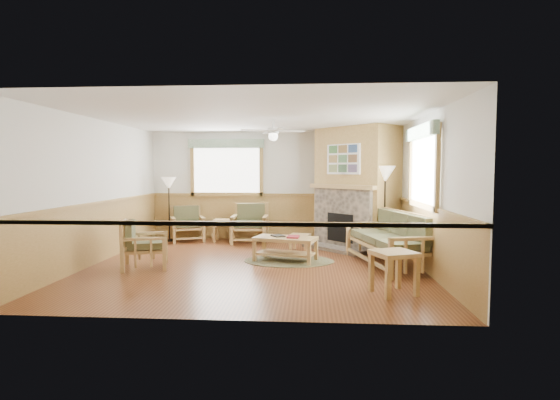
# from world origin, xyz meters

# --- Properties ---
(floor) EXTENTS (6.00, 6.00, 0.01)m
(floor) POSITION_xyz_m (0.00, 0.00, -0.01)
(floor) COLOR brown
(floor) RESTS_ON ground
(ceiling) EXTENTS (6.00, 6.00, 0.01)m
(ceiling) POSITION_xyz_m (0.00, 0.00, 2.70)
(ceiling) COLOR white
(ceiling) RESTS_ON floor
(wall_back) EXTENTS (6.00, 0.02, 2.70)m
(wall_back) POSITION_xyz_m (0.00, 3.00, 1.35)
(wall_back) COLOR white
(wall_back) RESTS_ON floor
(wall_front) EXTENTS (6.00, 0.02, 2.70)m
(wall_front) POSITION_xyz_m (0.00, -3.00, 1.35)
(wall_front) COLOR white
(wall_front) RESTS_ON floor
(wall_left) EXTENTS (0.02, 6.00, 2.70)m
(wall_left) POSITION_xyz_m (-3.00, 0.00, 1.35)
(wall_left) COLOR white
(wall_left) RESTS_ON floor
(wall_right) EXTENTS (0.02, 6.00, 2.70)m
(wall_right) POSITION_xyz_m (3.00, 0.00, 1.35)
(wall_right) COLOR white
(wall_right) RESTS_ON floor
(wainscot) EXTENTS (6.00, 6.00, 1.10)m
(wainscot) POSITION_xyz_m (0.00, 0.00, 0.55)
(wainscot) COLOR #A68244
(wainscot) RESTS_ON floor
(fireplace) EXTENTS (3.11, 3.11, 2.70)m
(fireplace) POSITION_xyz_m (2.05, 2.05, 1.35)
(fireplace) COLOR #A68244
(fireplace) RESTS_ON floor
(window_back) EXTENTS (1.90, 0.16, 1.50)m
(window_back) POSITION_xyz_m (-1.10, 2.96, 2.53)
(window_back) COLOR white
(window_back) RESTS_ON wall_back
(window_right) EXTENTS (0.16, 1.90, 1.50)m
(window_right) POSITION_xyz_m (2.96, -0.20, 2.53)
(window_right) COLOR white
(window_right) RESTS_ON wall_right
(ceiling_fan) EXTENTS (1.59, 1.59, 0.36)m
(ceiling_fan) POSITION_xyz_m (0.30, 0.30, 2.66)
(ceiling_fan) COLOR white
(ceiling_fan) RESTS_ON ceiling
(sofa) EXTENTS (2.26, 1.36, 0.97)m
(sofa) POSITION_xyz_m (2.41, 0.11, 0.49)
(sofa) COLOR tan
(sofa) RESTS_ON floor
(armchair_back_left) EXTENTS (0.99, 0.99, 0.85)m
(armchair_back_left) POSITION_xyz_m (-2.01, 2.55, 0.43)
(armchair_back_left) COLOR tan
(armchair_back_left) RESTS_ON floor
(armchair_back_right) EXTENTS (0.84, 0.84, 0.93)m
(armchair_back_right) POSITION_xyz_m (-0.45, 2.42, 0.47)
(armchair_back_right) COLOR tan
(armchair_back_right) RESTS_ON floor
(armchair_left) EXTENTS (0.95, 0.95, 0.85)m
(armchair_left) POSITION_xyz_m (-1.95, -0.39, 0.43)
(armchair_left) COLOR tan
(armchair_left) RESTS_ON floor
(coffee_table) EXTENTS (1.28, 0.87, 0.47)m
(coffee_table) POSITION_xyz_m (0.53, 0.34, 0.23)
(coffee_table) COLOR tan
(coffee_table) RESTS_ON floor
(end_table_chairs) EXTENTS (0.49, 0.48, 0.54)m
(end_table_chairs) POSITION_xyz_m (-1.11, 2.55, 0.27)
(end_table_chairs) COLOR tan
(end_table_chairs) RESTS_ON floor
(end_table_sofa) EXTENTS (0.70, 0.69, 0.61)m
(end_table_sofa) POSITION_xyz_m (2.17, -1.76, 0.30)
(end_table_sofa) COLOR tan
(end_table_sofa) RESTS_ON floor
(footstool) EXTENTS (0.49, 0.49, 0.36)m
(footstool) POSITION_xyz_m (0.78, 1.45, 0.18)
(footstool) COLOR tan
(footstool) RESTS_ON floor
(braided_rug) EXTENTS (1.98, 1.98, 0.01)m
(braided_rug) POSITION_xyz_m (0.60, 0.33, 0.01)
(braided_rug) COLOR brown
(braided_rug) RESTS_ON floor
(floor_lamp_left) EXTENTS (0.39, 0.39, 1.57)m
(floor_lamp_left) POSITION_xyz_m (-2.45, 2.52, 0.79)
(floor_lamp_left) COLOR black
(floor_lamp_left) RESTS_ON floor
(floor_lamp_right) EXTENTS (0.49, 0.49, 1.84)m
(floor_lamp_right) POSITION_xyz_m (2.55, 1.27, 0.92)
(floor_lamp_right) COLOR black
(floor_lamp_right) RESTS_ON floor
(book_red) EXTENTS (0.24, 0.32, 0.03)m
(book_red) POSITION_xyz_m (0.68, 0.29, 0.50)
(book_red) COLOR maroon
(book_red) RESTS_ON coffee_table
(book_dark) EXTENTS (0.31, 0.33, 0.02)m
(book_dark) POSITION_xyz_m (0.38, 0.41, 0.49)
(book_dark) COLOR black
(book_dark) RESTS_ON coffee_table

